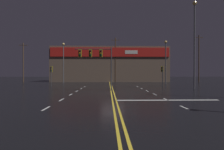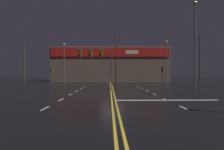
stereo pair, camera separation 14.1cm
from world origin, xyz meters
The scene contains 10 objects.
ground_plane centered at (0.00, 0.00, 0.00)m, with size 200.00×200.00×0.00m, color black.
road_markings centered at (0.75, -0.99, 0.00)m, with size 13.09×60.00×0.01m.
traffic_signal_median centered at (-2.13, 2.44, 4.39)m, with size 4.76×0.36×5.58m.
traffic_signal_corner_northeast centered at (8.87, 9.91, 2.53)m, with size 0.42×0.36×3.45m.
traffic_signal_corner_northwest centered at (-10.07, 9.52, 2.50)m, with size 0.42×0.36×3.41m.
streetlight_median_approach centered at (11.61, 4.20, 7.58)m, with size 0.56×0.56×12.32m.
streetlight_far_left centered at (11.56, 16.29, 5.82)m, with size 0.56×0.56×9.07m.
streetlight_far_right centered at (-10.83, 20.50, 5.92)m, with size 0.56×0.56×9.24m.
building_backdrop centered at (0.00, 29.33, 4.64)m, with size 30.79×10.23×9.24m.
utility_pole_row centered at (2.19, 24.41, 5.78)m, with size 46.95×0.26×12.08m.
Camera 2 is at (-0.37, -20.02, 2.19)m, focal length 28.00 mm.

